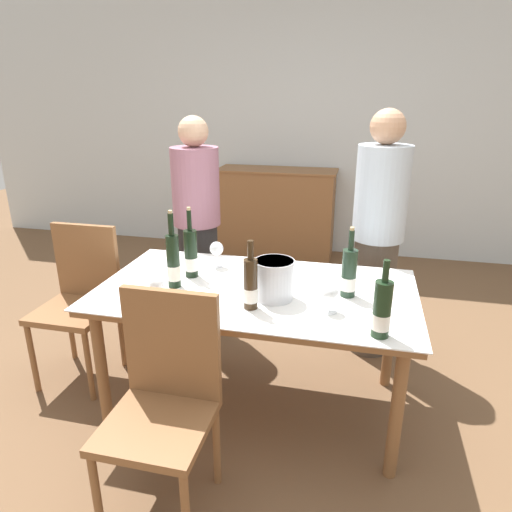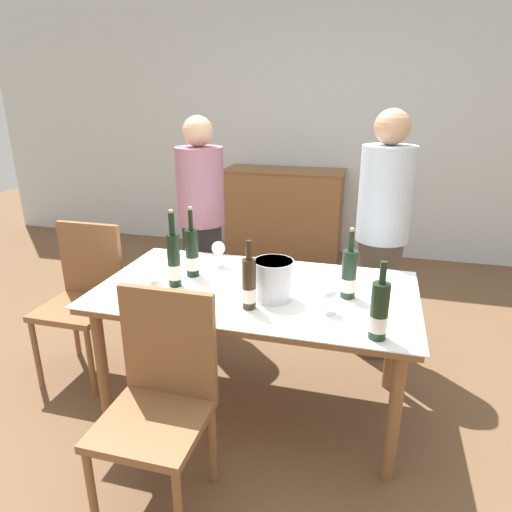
{
  "view_description": "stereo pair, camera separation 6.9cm",
  "coord_description": "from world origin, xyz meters",
  "px_view_note": "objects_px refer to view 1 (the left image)",
  "views": [
    {
      "loc": [
        0.51,
        -2.13,
        1.69
      ],
      "look_at": [
        0.0,
        0.0,
        0.9
      ],
      "focal_mm": 32.0,
      "sensor_mm": 36.0,
      "label": 1
    },
    {
      "loc": [
        0.57,
        -2.12,
        1.69
      ],
      "look_at": [
        0.0,
        0.0,
        0.9
      ],
      "focal_mm": 32.0,
      "sensor_mm": 36.0,
      "label": 2
    }
  ],
  "objects_px": {
    "ice_bucket": "(274,278)",
    "person_host": "(198,229)",
    "wine_glass_0": "(157,285)",
    "person_guest_left": "(377,238)",
    "chair_left_end": "(81,292)",
    "sideboard_cabinet": "(276,213)",
    "wine_bottle_3": "(382,311)",
    "wine_glass_1": "(217,249)",
    "wine_glass_2": "(330,294)",
    "wine_bottle_4": "(251,285)",
    "wine_bottle_2": "(173,262)",
    "wine_bottle_0": "(349,274)",
    "chair_near_front": "(165,391)",
    "dining_table": "(256,301)",
    "wine_bottle_1": "(191,255)"
  },
  "relations": [
    {
      "from": "wine_bottle_2",
      "to": "person_host",
      "type": "bearing_deg",
      "value": 102.5
    },
    {
      "from": "wine_glass_0",
      "to": "ice_bucket",
      "type": "bearing_deg",
      "value": 17.43
    },
    {
      "from": "wine_glass_0",
      "to": "wine_bottle_0",
      "type": "bearing_deg",
      "value": 17.72
    },
    {
      "from": "wine_glass_1",
      "to": "person_host",
      "type": "xyz_separation_m",
      "value": [
        -0.32,
        0.55,
        -0.05
      ]
    },
    {
      "from": "wine_bottle_0",
      "to": "wine_glass_0",
      "type": "height_order",
      "value": "wine_bottle_0"
    },
    {
      "from": "ice_bucket",
      "to": "dining_table",
      "type": "bearing_deg",
      "value": 139.43
    },
    {
      "from": "wine_glass_0",
      "to": "sideboard_cabinet",
      "type": "bearing_deg",
      "value": 89.01
    },
    {
      "from": "wine_bottle_0",
      "to": "wine_bottle_2",
      "type": "bearing_deg",
      "value": -174.04
    },
    {
      "from": "chair_near_front",
      "to": "chair_left_end",
      "type": "height_order",
      "value": "chair_left_end"
    },
    {
      "from": "person_host",
      "to": "wine_bottle_4",
      "type": "bearing_deg",
      "value": -58.02
    },
    {
      "from": "person_guest_left",
      "to": "wine_bottle_4",
      "type": "bearing_deg",
      "value": -120.53
    },
    {
      "from": "wine_bottle_3",
      "to": "ice_bucket",
      "type": "bearing_deg",
      "value": 152.51
    },
    {
      "from": "wine_glass_2",
      "to": "chair_near_front",
      "type": "distance_m",
      "value": 0.85
    },
    {
      "from": "wine_glass_1",
      "to": "chair_left_end",
      "type": "xyz_separation_m",
      "value": [
        -0.82,
        -0.17,
        -0.29
      ]
    },
    {
      "from": "dining_table",
      "to": "wine_glass_2",
      "type": "distance_m",
      "value": 0.47
    },
    {
      "from": "person_host",
      "to": "wine_bottle_2",
      "type": "bearing_deg",
      "value": -77.5
    },
    {
      "from": "sideboard_cabinet",
      "to": "wine_bottle_3",
      "type": "relative_size",
      "value": 3.66
    },
    {
      "from": "ice_bucket",
      "to": "wine_glass_0",
      "type": "relative_size",
      "value": 1.56
    },
    {
      "from": "chair_near_front",
      "to": "person_host",
      "type": "height_order",
      "value": "person_host"
    },
    {
      "from": "wine_bottle_4",
      "to": "person_host",
      "type": "distance_m",
      "value": 1.23
    },
    {
      "from": "chair_near_front",
      "to": "wine_glass_0",
      "type": "bearing_deg",
      "value": 116.47
    },
    {
      "from": "wine_glass_2",
      "to": "person_host",
      "type": "relative_size",
      "value": 0.09
    },
    {
      "from": "wine_bottle_2",
      "to": "chair_near_front",
      "type": "relative_size",
      "value": 0.44
    },
    {
      "from": "sideboard_cabinet",
      "to": "wine_bottle_4",
      "type": "relative_size",
      "value": 3.7
    },
    {
      "from": "wine_bottle_2",
      "to": "wine_glass_0",
      "type": "relative_size",
      "value": 3.21
    },
    {
      "from": "wine_bottle_0",
      "to": "person_host",
      "type": "relative_size",
      "value": 0.23
    },
    {
      "from": "dining_table",
      "to": "chair_near_front",
      "type": "bearing_deg",
      "value": -108.27
    },
    {
      "from": "wine_bottle_0",
      "to": "wine_bottle_2",
      "type": "relative_size",
      "value": 0.87
    },
    {
      "from": "sideboard_cabinet",
      "to": "person_guest_left",
      "type": "bearing_deg",
      "value": -60.75
    },
    {
      "from": "ice_bucket",
      "to": "wine_bottle_4",
      "type": "bearing_deg",
      "value": -123.29
    },
    {
      "from": "person_host",
      "to": "person_guest_left",
      "type": "distance_m",
      "value": 1.24
    },
    {
      "from": "wine_glass_2",
      "to": "chair_left_end",
      "type": "bearing_deg",
      "value": 169.76
    },
    {
      "from": "person_guest_left",
      "to": "wine_bottle_0",
      "type": "bearing_deg",
      "value": -101.28
    },
    {
      "from": "sideboard_cabinet",
      "to": "wine_bottle_0",
      "type": "relative_size",
      "value": 3.47
    },
    {
      "from": "wine_bottle_3",
      "to": "wine_glass_2",
      "type": "height_order",
      "value": "wine_bottle_3"
    },
    {
      "from": "wine_bottle_4",
      "to": "chair_near_front",
      "type": "xyz_separation_m",
      "value": [
        -0.25,
        -0.45,
        -0.31
      ]
    },
    {
      "from": "ice_bucket",
      "to": "wine_glass_1",
      "type": "bearing_deg",
      "value": 139.12
    },
    {
      "from": "dining_table",
      "to": "wine_bottle_1",
      "type": "distance_m",
      "value": 0.44
    },
    {
      "from": "ice_bucket",
      "to": "person_host",
      "type": "relative_size",
      "value": 0.13
    },
    {
      "from": "person_guest_left",
      "to": "chair_left_end",
      "type": "bearing_deg",
      "value": -158.45
    },
    {
      "from": "wine_bottle_4",
      "to": "wine_bottle_2",
      "type": "bearing_deg",
      "value": 161.04
    },
    {
      "from": "wine_bottle_3",
      "to": "wine_bottle_4",
      "type": "relative_size",
      "value": 1.01
    },
    {
      "from": "wine_glass_0",
      "to": "person_guest_left",
      "type": "xyz_separation_m",
      "value": [
        1.05,
        1.05,
        -0.0
      ]
    },
    {
      "from": "wine_bottle_4",
      "to": "wine_glass_2",
      "type": "relative_size",
      "value": 2.51
    },
    {
      "from": "wine_bottle_2",
      "to": "sideboard_cabinet",
      "type": "bearing_deg",
      "value": 89.1
    },
    {
      "from": "dining_table",
      "to": "wine_bottle_2",
      "type": "relative_size",
      "value": 3.98
    },
    {
      "from": "wine_bottle_1",
      "to": "wine_bottle_4",
      "type": "bearing_deg",
      "value": -37.0
    },
    {
      "from": "sideboard_cabinet",
      "to": "wine_bottle_2",
      "type": "bearing_deg",
      "value": -90.9
    },
    {
      "from": "wine_bottle_3",
      "to": "wine_glass_2",
      "type": "xyz_separation_m",
      "value": [
        -0.23,
        0.18,
        -0.03
      ]
    },
    {
      "from": "wine_bottle_0",
      "to": "wine_glass_1",
      "type": "relative_size",
      "value": 2.36
    }
  ]
}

